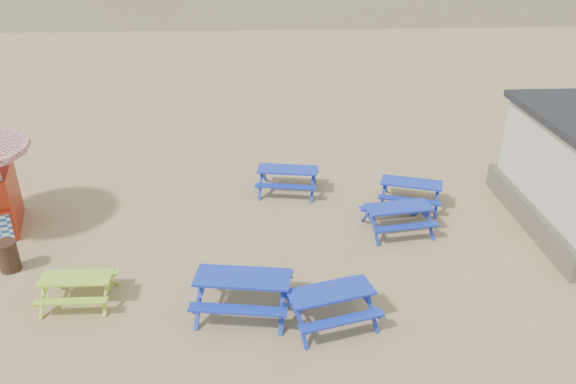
{
  "coord_description": "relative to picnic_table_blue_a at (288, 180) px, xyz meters",
  "views": [
    {
      "loc": [
        -0.45,
        -12.19,
        7.92
      ],
      "look_at": [
        0.3,
        1.5,
        1.0
      ],
      "focal_mm": 35.0,
      "sensor_mm": 36.0,
      "label": 1
    }
  ],
  "objects": [
    {
      "name": "ground",
      "position": [
        -0.4,
        -3.55,
        -0.39
      ],
      "size": [
        400.0,
        400.0,
        0.0
      ],
      "primitive_type": "plane",
      "color": "tan",
      "rests_on": "ground"
    },
    {
      "name": "picnic_table_blue_a",
      "position": [
        0.0,
        0.0,
        0.0
      ],
      "size": [
        2.05,
        1.76,
        0.77
      ],
      "rotation": [
        0.0,
        0.0,
        -0.16
      ],
      "color": "#0F149F",
      "rests_on": "ground"
    },
    {
      "name": "picnic_table_blue_b",
      "position": [
        3.6,
        -1.09,
        -0.01
      ],
      "size": [
        2.14,
        1.92,
        0.75
      ],
      "rotation": [
        0.0,
        0.0,
        -0.32
      ],
      "color": "#0F149F",
      "rests_on": "ground"
    },
    {
      "name": "picnic_table_blue_c",
      "position": [
        2.88,
        -2.57,
        -0.01
      ],
      "size": [
        1.96,
        1.67,
        0.75
      ],
      "rotation": [
        0.0,
        0.0,
        0.14
      ],
      "color": "#0F149F",
      "rests_on": "ground"
    },
    {
      "name": "picnic_table_blue_d",
      "position": [
        -1.28,
        -5.76,
        0.05
      ],
      "size": [
        2.28,
        1.94,
        0.87
      ],
      "rotation": [
        0.0,
        0.0,
        -0.15
      ],
      "color": "#0F149F",
      "rests_on": "ground"
    },
    {
      "name": "picnic_table_blue_e",
      "position": [
        0.58,
        -6.24,
        -0.0
      ],
      "size": [
        2.14,
        1.89,
        0.76
      ],
      "rotation": [
        0.0,
        0.0,
        0.26
      ],
      "color": "#0F149F",
      "rests_on": "ground"
    },
    {
      "name": "picnic_table_yellow",
      "position": [
        -4.98,
        -5.28,
        -0.06
      ],
      "size": [
        1.58,
        1.28,
        0.66
      ],
      "rotation": [
        0.0,
        0.0,
        -0.01
      ],
      "color": "#A6D128",
      "rests_on": "ground"
    },
    {
      "name": "litter_bin",
      "position": [
        -7.02,
        -3.92,
        0.01
      ],
      "size": [
        0.53,
        0.53,
        0.78
      ],
      "color": "#392419",
      "rests_on": "ground"
    }
  ]
}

